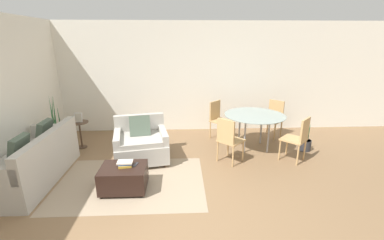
{
  "coord_description": "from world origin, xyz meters",
  "views": [
    {
      "loc": [
        0.2,
        -2.94,
        2.31
      ],
      "look_at": [
        0.43,
        2.01,
        0.75
      ],
      "focal_mm": 24.0,
      "sensor_mm": 36.0,
      "label": 1
    }
  ],
  "objects_px": {
    "potted_plant": "(57,138)",
    "dining_chair_far_right": "(274,116)",
    "armchair": "(141,144)",
    "picture_frame": "(78,118)",
    "dining_chair_far_left": "(218,117)",
    "side_table": "(80,130)",
    "potted_plant_small": "(305,143)",
    "tv_remote_primary": "(136,165)",
    "dining_chair_near_left": "(228,138)",
    "dining_chair_near_right": "(299,136)",
    "ottoman": "(124,177)",
    "couch": "(33,164)",
    "book_stack": "(125,164)",
    "dining_table": "(254,118)"
  },
  "relations": [
    {
      "from": "side_table",
      "to": "potted_plant",
      "type": "bearing_deg",
      "value": -176.92
    },
    {
      "from": "armchair",
      "to": "tv_remote_primary",
      "type": "bearing_deg",
      "value": -86.69
    },
    {
      "from": "picture_frame",
      "to": "dining_chair_far_right",
      "type": "height_order",
      "value": "dining_chair_far_right"
    },
    {
      "from": "couch",
      "to": "side_table",
      "type": "relative_size",
      "value": 3.22
    },
    {
      "from": "ottoman",
      "to": "side_table",
      "type": "bearing_deg",
      "value": 126.51
    },
    {
      "from": "book_stack",
      "to": "tv_remote_primary",
      "type": "relative_size",
      "value": 1.53
    },
    {
      "from": "potted_plant_small",
      "to": "couch",
      "type": "bearing_deg",
      "value": -168.88
    },
    {
      "from": "dining_chair_near_left",
      "to": "potted_plant_small",
      "type": "xyz_separation_m",
      "value": [
        1.78,
        0.51,
        -0.36
      ]
    },
    {
      "from": "couch",
      "to": "ottoman",
      "type": "distance_m",
      "value": 1.62
    },
    {
      "from": "side_table",
      "to": "dining_table",
      "type": "xyz_separation_m",
      "value": [
        3.8,
        -0.19,
        0.28
      ]
    },
    {
      "from": "potted_plant",
      "to": "picture_frame",
      "type": "height_order",
      "value": "potted_plant"
    },
    {
      "from": "dining_chair_near_right",
      "to": "potted_plant_small",
      "type": "xyz_separation_m",
      "value": [
        0.42,
        0.51,
        -0.36
      ]
    },
    {
      "from": "picture_frame",
      "to": "dining_chair_near_left",
      "type": "bearing_deg",
      "value": -15.67
    },
    {
      "from": "ottoman",
      "to": "dining_chair_far_right",
      "type": "xyz_separation_m",
      "value": [
        3.19,
        2.24,
        0.3
      ]
    },
    {
      "from": "book_stack",
      "to": "dining_chair_far_left",
      "type": "bearing_deg",
      "value": 51.04
    },
    {
      "from": "tv_remote_primary",
      "to": "ottoman",
      "type": "bearing_deg",
      "value": -160.58
    },
    {
      "from": "dining_chair_near_left",
      "to": "dining_chair_near_right",
      "type": "xyz_separation_m",
      "value": [
        1.37,
        0.0,
        0.0
      ]
    },
    {
      "from": "potted_plant",
      "to": "dining_chair_far_right",
      "type": "distance_m",
      "value": 5.02
    },
    {
      "from": "potted_plant_small",
      "to": "ottoman",
      "type": "bearing_deg",
      "value": -159.01
    },
    {
      "from": "armchair",
      "to": "picture_frame",
      "type": "relative_size",
      "value": 5.59
    },
    {
      "from": "armchair",
      "to": "potted_plant",
      "type": "relative_size",
      "value": 0.94
    },
    {
      "from": "book_stack",
      "to": "potted_plant_small",
      "type": "relative_size",
      "value": 0.39
    },
    {
      "from": "tv_remote_primary",
      "to": "dining_chair_far_left",
      "type": "xyz_separation_m",
      "value": [
        1.64,
        2.18,
        0.11
      ]
    },
    {
      "from": "potted_plant",
      "to": "dining_chair_near_left",
      "type": "relative_size",
      "value": 1.36
    },
    {
      "from": "armchair",
      "to": "side_table",
      "type": "xyz_separation_m",
      "value": [
        -1.42,
        0.68,
        0.07
      ]
    },
    {
      "from": "dining_chair_near_right",
      "to": "dining_chair_far_left",
      "type": "xyz_separation_m",
      "value": [
        -1.37,
        1.37,
        0.0
      ]
    },
    {
      "from": "picture_frame",
      "to": "dining_chair_far_right",
      "type": "bearing_deg",
      "value": 6.26
    },
    {
      "from": "couch",
      "to": "armchair",
      "type": "relative_size",
      "value": 1.68
    },
    {
      "from": "picture_frame",
      "to": "dining_chair_near_right",
      "type": "bearing_deg",
      "value": -11.04
    },
    {
      "from": "book_stack",
      "to": "dining_chair_far_right",
      "type": "height_order",
      "value": "dining_chair_far_right"
    },
    {
      "from": "dining_chair_near_left",
      "to": "dining_chair_far_right",
      "type": "relative_size",
      "value": 1.0
    },
    {
      "from": "tv_remote_primary",
      "to": "dining_chair_far_right",
      "type": "xyz_separation_m",
      "value": [
        3.01,
        2.18,
        0.11
      ]
    },
    {
      "from": "tv_remote_primary",
      "to": "side_table",
      "type": "relative_size",
      "value": 0.26
    },
    {
      "from": "ottoman",
      "to": "potted_plant",
      "type": "height_order",
      "value": "potted_plant"
    },
    {
      "from": "dining_chair_far_right",
      "to": "potted_plant_small",
      "type": "xyz_separation_m",
      "value": [
        0.42,
        -0.86,
        -0.36
      ]
    },
    {
      "from": "dining_chair_near_right",
      "to": "dining_chair_far_left",
      "type": "relative_size",
      "value": 1.0
    },
    {
      "from": "tv_remote_primary",
      "to": "picture_frame",
      "type": "distance_m",
      "value": 2.26
    },
    {
      "from": "picture_frame",
      "to": "dining_chair_far_left",
      "type": "distance_m",
      "value": 3.16
    },
    {
      "from": "armchair",
      "to": "potted_plant_small",
      "type": "distance_m",
      "value": 3.5
    },
    {
      "from": "book_stack",
      "to": "potted_plant",
      "type": "relative_size",
      "value": 0.2
    },
    {
      "from": "potted_plant_small",
      "to": "dining_chair_near_left",
      "type": "bearing_deg",
      "value": -164.09
    },
    {
      "from": "dining_table",
      "to": "potted_plant_small",
      "type": "height_order",
      "value": "dining_table"
    },
    {
      "from": "potted_plant",
      "to": "dining_chair_far_right",
      "type": "bearing_deg",
      "value": 5.94
    },
    {
      "from": "picture_frame",
      "to": "potted_plant_small",
      "type": "xyz_separation_m",
      "value": [
        4.9,
        -0.37,
        -0.54
      ]
    },
    {
      "from": "couch",
      "to": "book_stack",
      "type": "xyz_separation_m",
      "value": [
        1.61,
        -0.34,
        0.13
      ]
    },
    {
      "from": "couch",
      "to": "book_stack",
      "type": "height_order",
      "value": "couch"
    },
    {
      "from": "armchair",
      "to": "tv_remote_primary",
      "type": "height_order",
      "value": "armchair"
    },
    {
      "from": "dining_chair_far_left",
      "to": "dining_chair_far_right",
      "type": "distance_m",
      "value": 1.37
    },
    {
      "from": "armchair",
      "to": "ottoman",
      "type": "height_order",
      "value": "armchair"
    },
    {
      "from": "dining_chair_far_left",
      "to": "dining_chair_far_right",
      "type": "height_order",
      "value": "same"
    }
  ]
}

